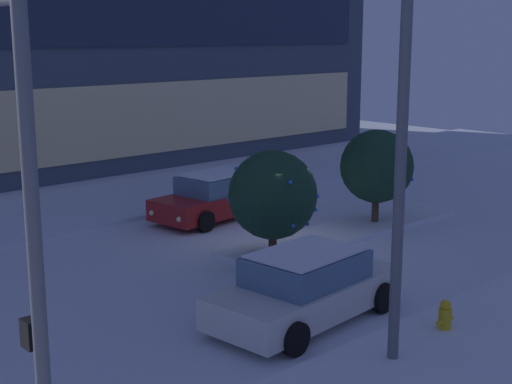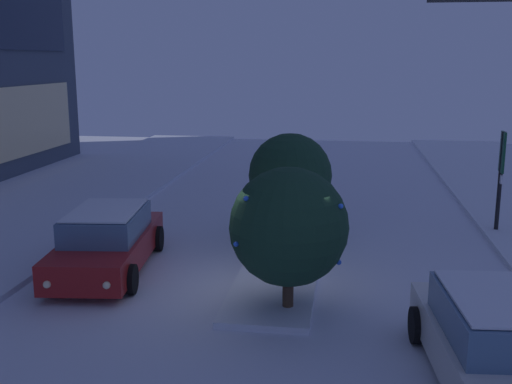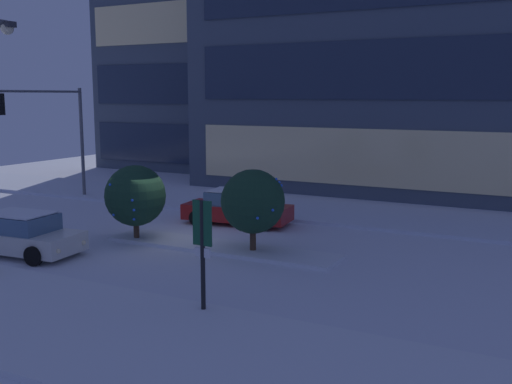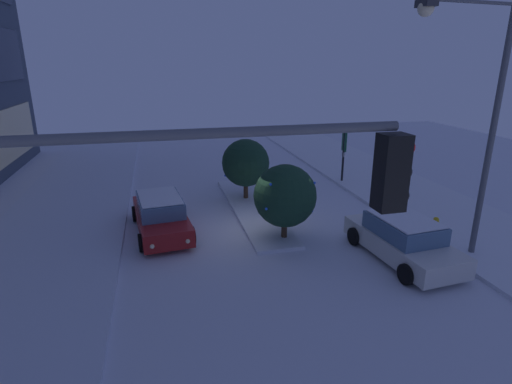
{
  "view_description": "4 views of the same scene",
  "coord_description": "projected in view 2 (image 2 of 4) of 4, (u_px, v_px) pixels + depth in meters",
  "views": [
    {
      "loc": [
        -13.72,
        -13.91,
        5.9
      ],
      "look_at": [
        0.27,
        1.2,
        1.45
      ],
      "focal_mm": 51.91,
      "sensor_mm": 36.0,
      "label": 1
    },
    {
      "loc": [
        -12.13,
        -1.49,
        4.96
      ],
      "look_at": [
        0.08,
        0.29,
        2.28
      ],
      "focal_mm": 43.18,
      "sensor_mm": 36.0,
      "label": 2
    },
    {
      "loc": [
        13.82,
        -18.27,
        5.54
      ],
      "look_at": [
        3.8,
        0.92,
        2.05
      ],
      "focal_mm": 42.08,
      "sensor_mm": 36.0,
      "label": 3
    },
    {
      "loc": [
        -14.18,
        3.96,
        6.51
      ],
      "look_at": [
        1.14,
        0.2,
        1.41
      ],
      "focal_mm": 28.56,
      "sensor_mm": 36.0,
      "label": 4
    }
  ],
  "objects": [
    {
      "name": "ground",
      "position": [
        269.0,
        298.0,
        12.99
      ],
      "size": [
        52.0,
        52.0,
        0.0
      ],
      "primitive_type": "plane",
      "color": "silver"
    },
    {
      "name": "median_strip",
      "position": [
        285.0,
        254.0,
        15.7
      ],
      "size": [
        9.0,
        1.8,
        0.14
      ],
      "primitive_type": "cube",
      "color": "silver",
      "rests_on": "ground"
    },
    {
      "name": "car_near",
      "position": [
        500.0,
        345.0,
        9.33
      ],
      "size": [
        4.69,
        2.39,
        1.49
      ],
      "rotation": [
        0.0,
        0.0,
        0.08
      ],
      "color": "silver",
      "rests_on": "ground"
    },
    {
      "name": "car_far",
      "position": [
        107.0,
        241.0,
        14.62
      ],
      "size": [
        4.87,
        2.41,
        1.49
      ],
      "rotation": [
        0.0,
        0.0,
        3.25
      ],
      "color": "maroon",
      "rests_on": "ground"
    },
    {
      "name": "parking_info_sign",
      "position": [
        501.0,
        169.0,
        17.4
      ],
      "size": [
        0.55,
        0.12,
        2.96
      ],
      "rotation": [
        0.0,
        0.0,
        1.52
      ],
      "color": "black",
      "rests_on": "ground"
    },
    {
      "name": "decorated_tree_median",
      "position": [
        290.0,
        175.0,
        16.63
      ],
      "size": [
        2.26,
        2.26,
        3.01
      ],
      "color": "#473323",
      "rests_on": "ground"
    },
    {
      "name": "decorated_tree_left_of_median",
      "position": [
        289.0,
        227.0,
        11.91
      ],
      "size": [
        2.33,
        2.33,
        2.94
      ],
      "color": "#473323",
      "rests_on": "ground"
    }
  ]
}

